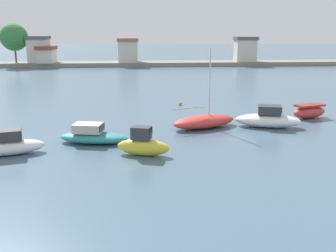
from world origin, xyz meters
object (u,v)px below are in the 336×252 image
Objects in this scene: moored_boat_2 at (93,136)px; moored_boat_3 at (143,145)px; moored_boat_4 at (204,121)px; moored_boat_1 at (7,145)px; mooring_buoy_3 at (180,104)px; moored_boat_6 at (309,112)px; moored_boat_5 at (268,119)px.

moored_boat_2 is 4.45m from moored_boat_3.
moored_boat_2 is 0.80× the size of moored_boat_4.
moored_boat_1 reaches higher than mooring_buoy_3.
moored_boat_6 is (14.53, 9.14, -0.09)m from moored_boat_3.
mooring_buoy_3 is at bearing 35.09° from moored_boat_1.
moored_boat_3 is 17.16m from moored_boat_6.
moored_boat_3 reaches higher than mooring_buoy_3.
moored_boat_1 is 0.74× the size of moored_boat_4.
moored_boat_1 is 19.36m from mooring_buoy_3.
mooring_buoy_3 is (12.20, 15.03, -0.43)m from moored_boat_1.
moored_boat_3 is at bearing -132.71° from moored_boat_5.
moored_boat_3 is (3.39, -2.87, 0.17)m from moored_boat_2.
moored_boat_4 reaches higher than moored_boat_6.
moored_boat_2 is 1.43× the size of moored_boat_6.
mooring_buoy_3 is at bearing 130.64° from moored_boat_6.
moored_boat_1 is at bearing -178.82° from moored_boat_4.
moored_boat_2 is 8.99m from moored_boat_4.
moored_boat_5 is (9.92, 6.31, -0.04)m from moored_boat_3.
mooring_buoy_3 is (-0.96, 9.21, -0.35)m from moored_boat_4.
moored_boat_2 is 1.45× the size of moored_boat_3.
moored_boat_6 is (4.61, 2.83, -0.05)m from moored_boat_5.
moored_boat_5 is 11.16m from mooring_buoy_3.
moored_boat_3 is (8.32, -0.65, 0.07)m from moored_boat_1.
moored_boat_2 is 18.99m from moored_boat_6.
moored_boat_3 is 0.55× the size of moored_boat_4.
moored_boat_1 is 1.32× the size of moored_boat_6.
moored_boat_3 is 11.76m from moored_boat_5.
moored_boat_3 is 0.99× the size of moored_boat_6.
moored_boat_4 is (4.84, 6.47, -0.15)m from moored_boat_3.
moored_boat_1 is 0.85× the size of moored_boat_5.
mooring_buoy_3 is at bearing 71.32° from moored_boat_2.
mooring_buoy_3 is at bearing 73.27° from moored_boat_4.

